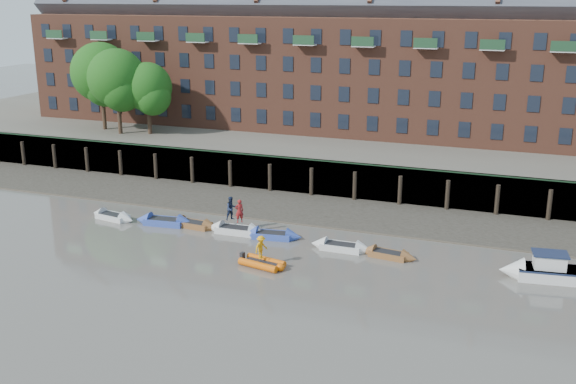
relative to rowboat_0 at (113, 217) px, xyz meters
The scene contains 19 objects.
ground 18.02m from the rowboat_0, 33.71° to the right, with size 220.00×220.00×0.00m, color #5F5B53.
foreshore 16.99m from the rowboat_0, 28.10° to the left, with size 110.00×8.00×0.50m, color #3D382F.
mud_band 15.68m from the rowboat_0, 17.07° to the left, with size 110.00×1.60×0.10m, color #4C4336.
river_wall 19.49m from the rowboat_0, 39.56° to the left, with size 110.00×1.23×3.30m.
bank_terrace 30.04m from the rowboat_0, 60.04° to the left, with size 110.00×28.00×3.20m, color #5E594D.
apartment_terrace 33.35m from the rowboat_0, 60.97° to the left, with size 80.60×15.56×20.98m.
tree_cluster 22.16m from the rowboat_0, 121.50° to the left, with size 11.76×7.74×9.40m.
rowboat_0 is the anchor object (origin of this frame).
rowboat_1 4.64m from the rowboat_0, ahead, with size 5.00×1.94×1.41m.
rowboat_2 7.10m from the rowboat_0, ahead, with size 4.36×1.60×1.24m.
rowboat_3 10.74m from the rowboat_0, ahead, with size 4.78×1.50×1.38m.
rowboat_4 13.71m from the rowboat_0, ahead, with size 4.62×1.93×1.30m.
rowboat_5 19.21m from the rowboat_0, ahead, with size 4.51×1.31×1.31m.
rowboat_6 22.64m from the rowboat_0, ahead, with size 4.14×1.67×1.17m.
rib_tender 15.96m from the rowboat_0, 17.89° to the right, with size 3.29×2.08×0.55m.
motor_launch 32.41m from the rowboat_0, ahead, with size 5.79×2.54×2.31m.
person_rower_a 11.19m from the rowboat_0, ahead, with size 0.65×0.43×1.79m, color maroon.
person_rower_b 10.40m from the rowboat_0, ahead, with size 0.89×0.69×1.83m, color #19233F.
person_rib_crew 15.77m from the rowboat_0, 17.84° to the right, with size 1.04×0.60×1.60m, color orange.
Camera 1 is at (16.17, -33.41, 17.46)m, focal length 42.00 mm.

